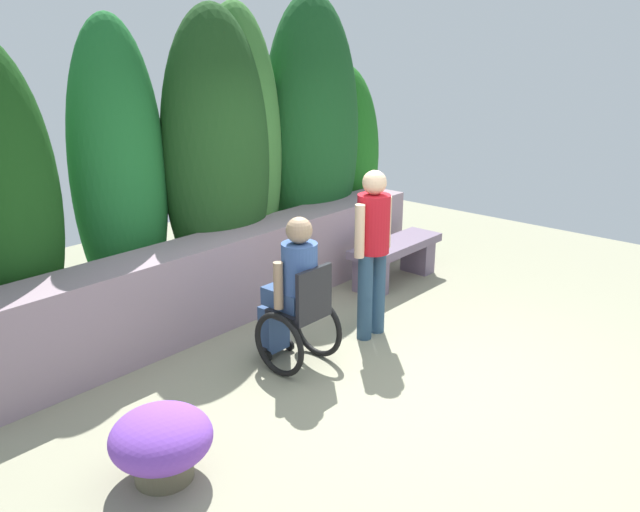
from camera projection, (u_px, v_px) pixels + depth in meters
name	position (u px, v px, depth m)	size (l,w,h in m)	color
ground_plane	(381.00, 375.00, 5.42)	(10.62, 10.62, 0.00)	gray
stone_retaining_wall	(231.00, 275.00, 6.46)	(5.26, 0.51, 0.87)	gray
hedge_backdrop	(181.00, 166.00, 6.49)	(6.47, 1.20, 3.21)	#254C1B
stone_bench	(396.00, 256.00, 7.43)	(1.30, 0.43, 0.49)	slate
person_in_wheelchair	(295.00, 297.00, 5.43)	(0.53, 0.66, 1.33)	black
person_standing_companion	(373.00, 243.00, 5.88)	(0.49, 0.30, 1.59)	#2C4964
flower_pot_terracotta_by_wall	(162.00, 442.00, 4.07)	(0.66, 0.66, 0.48)	brown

